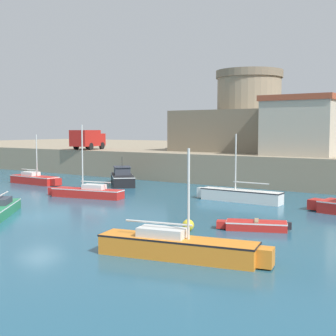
{
  "coord_description": "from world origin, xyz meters",
  "views": [
    {
      "loc": [
        21.44,
        -18.09,
        5.11
      ],
      "look_at": [
        0.67,
        12.43,
        2.0
      ],
      "focal_mm": 50.0,
      "sensor_mm": 36.0,
      "label": 1
    }
  ],
  "objects_px": {
    "sailboat_orange_8": "(179,246)",
    "fortress": "(249,123)",
    "truck_on_quay": "(88,139)",
    "sailboat_red_1": "(87,192)",
    "dinghy_red_3": "(255,225)",
    "sailboat_red_5": "(35,179)",
    "sailboat_white_7": "(240,195)",
    "harbor_shed_mid_row": "(301,125)",
    "motorboat_black_2": "(122,178)",
    "mooring_buoy": "(188,225)"
  },
  "relations": [
    {
      "from": "sailboat_white_7",
      "to": "sailboat_orange_8",
      "type": "xyz_separation_m",
      "value": [
        4.31,
        -14.52,
        0.03
      ]
    },
    {
      "from": "mooring_buoy",
      "to": "harbor_shed_mid_row",
      "type": "xyz_separation_m",
      "value": [
        -1.31,
        20.89,
        5.1
      ]
    },
    {
      "from": "sailboat_white_7",
      "to": "harbor_shed_mid_row",
      "type": "height_order",
      "value": "harbor_shed_mid_row"
    },
    {
      "from": "fortress",
      "to": "harbor_shed_mid_row",
      "type": "bearing_deg",
      "value": -39.41
    },
    {
      "from": "sailboat_red_1",
      "to": "truck_on_quay",
      "type": "distance_m",
      "value": 19.14
    },
    {
      "from": "dinghy_red_3",
      "to": "truck_on_quay",
      "type": "relative_size",
      "value": 0.78
    },
    {
      "from": "truck_on_quay",
      "to": "sailboat_orange_8",
      "type": "bearing_deg",
      "value": -40.53
    },
    {
      "from": "truck_on_quay",
      "to": "dinghy_red_3",
      "type": "bearing_deg",
      "value": -31.34
    },
    {
      "from": "dinghy_red_3",
      "to": "sailboat_orange_8",
      "type": "xyz_separation_m",
      "value": [
        -0.32,
        -6.59,
        0.25
      ]
    },
    {
      "from": "mooring_buoy",
      "to": "fortress",
      "type": "distance_m",
      "value": 29.5
    },
    {
      "from": "sailboat_red_1",
      "to": "mooring_buoy",
      "type": "bearing_deg",
      "value": -24.17
    },
    {
      "from": "dinghy_red_3",
      "to": "sailboat_red_1",
      "type": "bearing_deg",
      "value": 167.3
    },
    {
      "from": "fortress",
      "to": "harbor_shed_mid_row",
      "type": "relative_size",
      "value": 1.98
    },
    {
      "from": "sailboat_orange_8",
      "to": "dinghy_red_3",
      "type": "bearing_deg",
      "value": 87.24
    },
    {
      "from": "sailboat_white_7",
      "to": "sailboat_orange_8",
      "type": "bearing_deg",
      "value": -73.46
    },
    {
      "from": "sailboat_red_1",
      "to": "truck_on_quay",
      "type": "relative_size",
      "value": 1.34
    },
    {
      "from": "sailboat_white_7",
      "to": "harbor_shed_mid_row",
      "type": "bearing_deg",
      "value": 86.32
    },
    {
      "from": "motorboat_black_2",
      "to": "mooring_buoy",
      "type": "distance_m",
      "value": 20.24
    },
    {
      "from": "sailboat_red_5",
      "to": "truck_on_quay",
      "type": "height_order",
      "value": "truck_on_quay"
    },
    {
      "from": "sailboat_red_1",
      "to": "harbor_shed_mid_row",
      "type": "bearing_deg",
      "value": 54.55
    },
    {
      "from": "sailboat_white_7",
      "to": "fortress",
      "type": "distance_m",
      "value": 19.57
    },
    {
      "from": "sailboat_red_1",
      "to": "harbor_shed_mid_row",
      "type": "height_order",
      "value": "harbor_shed_mid_row"
    },
    {
      "from": "sailboat_red_5",
      "to": "sailboat_orange_8",
      "type": "bearing_deg",
      "value": -28.76
    },
    {
      "from": "motorboat_black_2",
      "to": "truck_on_quay",
      "type": "bearing_deg",
      "value": 149.37
    },
    {
      "from": "sailboat_red_1",
      "to": "sailboat_white_7",
      "type": "relative_size",
      "value": 0.97
    },
    {
      "from": "fortress",
      "to": "harbor_shed_mid_row",
      "type": "xyz_separation_m",
      "value": [
        8.0,
        -6.57,
        -0.29
      ]
    },
    {
      "from": "dinghy_red_3",
      "to": "fortress",
      "type": "distance_m",
      "value": 28.51
    },
    {
      "from": "motorboat_black_2",
      "to": "sailboat_red_5",
      "type": "bearing_deg",
      "value": -149.4
    },
    {
      "from": "sailboat_red_1",
      "to": "dinghy_red_3",
      "type": "relative_size",
      "value": 1.72
    },
    {
      "from": "sailboat_red_1",
      "to": "fortress",
      "type": "relative_size",
      "value": 0.49
    },
    {
      "from": "motorboat_black_2",
      "to": "harbor_shed_mid_row",
      "type": "relative_size",
      "value": 0.86
    },
    {
      "from": "motorboat_black_2",
      "to": "fortress",
      "type": "bearing_deg",
      "value": 67.14
    },
    {
      "from": "sailboat_orange_8",
      "to": "mooring_buoy",
      "type": "distance_m",
      "value": 5.0
    },
    {
      "from": "sailboat_red_1",
      "to": "fortress",
      "type": "xyz_separation_m",
      "value": [
        2.96,
        21.96,
        5.26
      ]
    },
    {
      "from": "sailboat_red_5",
      "to": "sailboat_white_7",
      "type": "xyz_separation_m",
      "value": [
        20.33,
        1.0,
        0.01
      ]
    },
    {
      "from": "dinghy_red_3",
      "to": "harbor_shed_mid_row",
      "type": "distance_m",
      "value": 19.83
    },
    {
      "from": "motorboat_black_2",
      "to": "truck_on_quay",
      "type": "relative_size",
      "value": 1.2
    },
    {
      "from": "dinghy_red_3",
      "to": "harbor_shed_mid_row",
      "type": "xyz_separation_m",
      "value": [
        -3.93,
        18.74,
        5.15
      ]
    },
    {
      "from": "motorboat_black_2",
      "to": "fortress",
      "type": "xyz_separation_m",
      "value": [
        6.0,
        14.23,
        5.07
      ]
    },
    {
      "from": "motorboat_black_2",
      "to": "sailboat_white_7",
      "type": "distance_m",
      "value": 13.67
    },
    {
      "from": "sailboat_red_1",
      "to": "truck_on_quay",
      "type": "bearing_deg",
      "value": 133.62
    },
    {
      "from": "fortress",
      "to": "truck_on_quay",
      "type": "xyz_separation_m",
      "value": [
        -15.93,
        -8.35,
        -1.72
      ]
    },
    {
      "from": "dinghy_red_3",
      "to": "sailboat_orange_8",
      "type": "height_order",
      "value": "sailboat_orange_8"
    },
    {
      "from": "sailboat_orange_8",
      "to": "fortress",
      "type": "relative_size",
      "value": 0.55
    },
    {
      "from": "sailboat_white_7",
      "to": "sailboat_red_5",
      "type": "bearing_deg",
      "value": -177.2
    },
    {
      "from": "sailboat_orange_8",
      "to": "truck_on_quay",
      "type": "height_order",
      "value": "truck_on_quay"
    },
    {
      "from": "sailboat_red_1",
      "to": "sailboat_red_5",
      "type": "bearing_deg",
      "value": 160.42
    },
    {
      "from": "sailboat_red_5",
      "to": "truck_on_quay",
      "type": "relative_size",
      "value": 1.29
    },
    {
      "from": "sailboat_red_1",
      "to": "mooring_buoy",
      "type": "height_order",
      "value": "sailboat_red_1"
    },
    {
      "from": "sailboat_white_7",
      "to": "harbor_shed_mid_row",
      "type": "relative_size",
      "value": 0.99
    }
  ]
}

